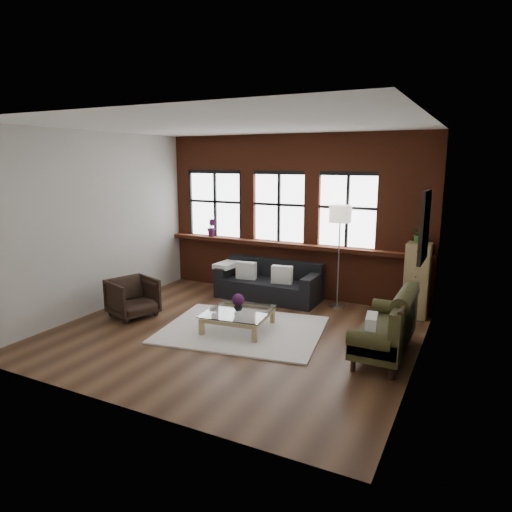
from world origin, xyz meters
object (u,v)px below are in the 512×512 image
at_px(armchair, 133,298).
at_px(coffee_table, 238,321).
at_px(dark_sofa, 268,281).
at_px(vase, 238,306).
at_px(floor_lamp, 339,253).
at_px(drawer_chest, 417,280).
at_px(vintage_settee, 385,325).

distance_m(armchair, coffee_table, 2.00).
bearing_deg(coffee_table, dark_sofa, 99.40).
bearing_deg(vase, coffee_table, 135.00).
height_order(dark_sofa, floor_lamp, floor_lamp).
height_order(dark_sofa, vase, dark_sofa).
relative_size(armchair, drawer_chest, 0.57).
distance_m(vase, floor_lamp, 2.27).
height_order(vintage_settee, coffee_table, vintage_settee).
bearing_deg(armchair, drawer_chest, -43.75).
bearing_deg(vintage_settee, vase, -177.96).
xyz_separation_m(dark_sofa, vintage_settee, (2.58, -1.67, 0.08)).
height_order(coffee_table, drawer_chest, drawer_chest).
distance_m(coffee_table, drawer_chest, 3.20).
bearing_deg(vase, drawer_chest, 38.91).
bearing_deg(vintage_settee, drawer_chest, 85.14).
distance_m(coffee_table, floor_lamp, 2.35).
bearing_deg(floor_lamp, vintage_settee, -56.09).
xyz_separation_m(vintage_settee, drawer_chest, (0.16, 1.90, 0.21)).
bearing_deg(armchair, floor_lamp, -35.32).
bearing_deg(armchair, vintage_settee, -66.07).
distance_m(vintage_settee, vase, 2.30).
height_order(drawer_chest, floor_lamp, floor_lamp).
xyz_separation_m(vase, floor_lamp, (1.07, 1.90, 0.62)).
height_order(vase, floor_lamp, floor_lamp).
relative_size(drawer_chest, floor_lamp, 0.64).
bearing_deg(coffee_table, armchair, -173.10).
xyz_separation_m(armchair, floor_lamp, (3.05, 2.14, 0.68)).
bearing_deg(floor_lamp, armchair, -144.95).
height_order(vintage_settee, vase, vintage_settee).
bearing_deg(dark_sofa, vase, -80.60).
distance_m(dark_sofa, drawer_chest, 2.77).
bearing_deg(floor_lamp, vase, -119.43).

